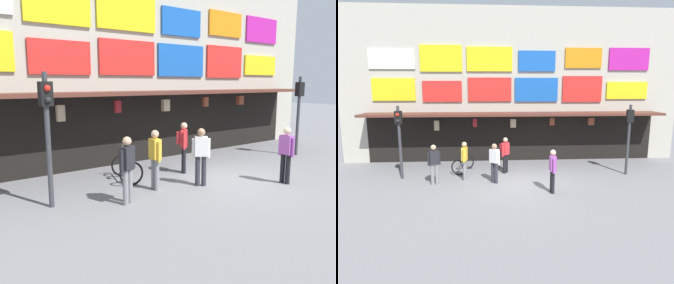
{
  "view_description": "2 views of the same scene",
  "coord_description": "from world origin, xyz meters",
  "views": [
    {
      "loc": [
        -7.74,
        -7.04,
        2.94
      ],
      "look_at": [
        -1.69,
        0.97,
        1.24
      ],
      "focal_mm": 37.12,
      "sensor_mm": 36.0,
      "label": 1
    },
    {
      "loc": [
        -1.43,
        -11.88,
        4.03
      ],
      "look_at": [
        -0.57,
        1.13,
        1.56
      ],
      "focal_mm": 31.89,
      "sensor_mm": 36.0,
      "label": 2
    }
  ],
  "objects": [
    {
      "name": "pedestrian_in_green",
      "position": [
        -1.12,
        0.16,
        0.95
      ],
      "size": [
        0.44,
        0.39,
        1.68
      ],
      "color": "#2D2D38",
      "rests_on": "ground"
    },
    {
      "name": "pedestrian_in_black",
      "position": [
        -2.38,
        0.65,
        0.95
      ],
      "size": [
        0.26,
        0.53,
        1.68
      ],
      "color": "gray",
      "rests_on": "ground"
    },
    {
      "name": "traffic_light_far",
      "position": [
        4.99,
        1.02,
        2.14
      ],
      "size": [
        0.31,
        0.34,
        3.2
      ],
      "color": "#38383D",
      "rests_on": "ground"
    },
    {
      "name": "ground_plane",
      "position": [
        0.0,
        0.0,
        0.0
      ],
      "size": [
        80.0,
        80.0,
        0.0
      ],
      "primitive_type": "plane",
      "color": "slate"
    },
    {
      "name": "shopfront",
      "position": [
        -0.0,
        4.57,
        3.96
      ],
      "size": [
        18.0,
        2.6,
        8.0
      ],
      "color": "#B2AD9E",
      "rests_on": "ground"
    },
    {
      "name": "bicycle_parked",
      "position": [
        -2.56,
        1.9,
        0.39
      ],
      "size": [
        1.01,
        1.31,
        1.05
      ],
      "color": "black",
      "rests_on": "ground"
    },
    {
      "name": "pedestrian_in_blue",
      "position": [
        -3.59,
        0.09,
        0.95
      ],
      "size": [
        0.49,
        0.35,
        1.68
      ],
      "color": "gray",
      "rests_on": "ground"
    },
    {
      "name": "pedestrian_in_white",
      "position": [
        -0.58,
        1.61,
        0.98
      ],
      "size": [
        0.47,
        0.48,
        1.68
      ],
      "color": "black",
      "rests_on": "ground"
    },
    {
      "name": "pedestrian_in_purple",
      "position": [
        1.05,
        -1.16,
        0.95
      ],
      "size": [
        0.23,
        0.53,
        1.68
      ],
      "color": "black",
      "rests_on": "ground"
    },
    {
      "name": "traffic_light_near",
      "position": [
        -5.16,
        1.0,
        2.14
      ],
      "size": [
        0.29,
        0.33,
        3.2
      ],
      "color": "#38383D",
      "rests_on": "ground"
    }
  ]
}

